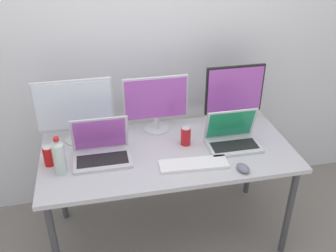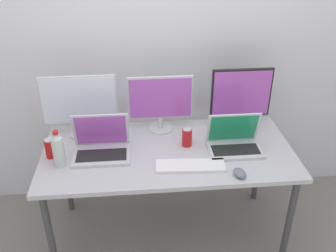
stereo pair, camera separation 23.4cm
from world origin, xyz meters
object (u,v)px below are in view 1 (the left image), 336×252
water_bottle (59,157)px  soda_can_by_laptop (186,136)px  monitor_left (74,109)px  monitor_right (234,94)px  soda_can_near_keyboard (49,156)px  laptop_silver (101,149)px  laptop_secondary (232,137)px  monitor_center (156,102)px  mouse_by_keyboard (243,168)px  work_desk (168,158)px  keyboard_main (194,164)px

water_bottle → soda_can_by_laptop: size_ratio=1.93×
monitor_left → monitor_right: size_ratio=1.13×
soda_can_near_keyboard → laptop_silver: bearing=1.7°
monitor_left → soda_can_by_laptop: monitor_left is taller
laptop_secondary → soda_can_near_keyboard: bearing=179.4°
monitor_left → soda_can_near_keyboard: 0.35m
monitor_center → laptop_secondary: bearing=-32.8°
monitor_left → mouse_by_keyboard: bearing=-29.8°
soda_can_by_laptop → mouse_by_keyboard: bearing=-53.5°
laptop_silver → soda_can_near_keyboard: bearing=-178.3°
work_desk → water_bottle: (-0.67, -0.11, 0.17)m
laptop_secondary → mouse_by_keyboard: 0.29m
laptop_silver → mouse_by_keyboard: (0.82, -0.31, -0.04)m
keyboard_main → soda_can_near_keyboard: soda_can_near_keyboard is taller
monitor_center → soda_can_near_keyboard: (-0.71, -0.28, -0.16)m
laptop_silver → water_bottle: 0.27m
monitor_left → water_bottle: 0.38m
monitor_center → monitor_right: size_ratio=1.00×
laptop_silver → keyboard_main: (0.54, -0.20, -0.05)m
monitor_center → keyboard_main: size_ratio=1.06×
monitor_right → soda_can_by_laptop: size_ratio=3.51×
soda_can_by_laptop → laptop_secondary: bearing=-12.6°
monitor_right → work_desk: bearing=-154.3°
laptop_secondary → work_desk: bearing=177.2°
work_desk → water_bottle: 0.70m
work_desk → monitor_right: (0.53, 0.25, 0.29)m
work_desk → monitor_right: size_ratio=3.67×
work_desk → laptop_silver: bearing=179.8°
monitor_left → laptop_secondary: 1.05m
soda_can_by_laptop → monitor_left: bearing=164.4°
soda_can_near_keyboard → keyboard_main: bearing=-12.7°
monitor_center → soda_can_by_laptop: bearing=-55.3°
monitor_left → monitor_right: 1.10m
water_bottle → mouse_by_keyboard: bearing=-10.9°
water_bottle → soda_can_near_keyboard: size_ratio=1.93×
laptop_secondary → mouse_by_keyboard: laptop_secondary is taller
monitor_right → laptop_silver: size_ratio=1.25×
soda_can_by_laptop → monitor_center: bearing=124.7°
laptop_silver → soda_can_by_laptop: (0.55, 0.04, 0.00)m
keyboard_main → soda_can_by_laptop: 0.25m
monitor_center → soda_can_near_keyboard: bearing=-158.5°
work_desk → laptop_silver: (-0.42, 0.00, 0.12)m
monitor_left → laptop_secondary: size_ratio=1.47×
laptop_silver → soda_can_by_laptop: bearing=4.6°
monitor_center → soda_can_by_laptop: 0.32m
laptop_silver → water_bottle: (-0.25, -0.11, 0.05)m
laptop_silver → soda_can_near_keyboard: (-0.32, -0.01, 0.00)m
monitor_center → keyboard_main: 0.54m
monitor_center → keyboard_main: bearing=-72.9°
laptop_silver → mouse_by_keyboard: size_ratio=3.56×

